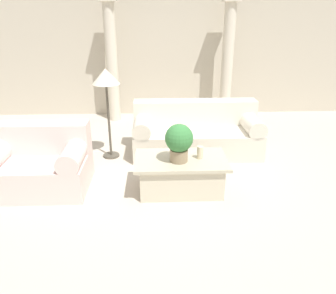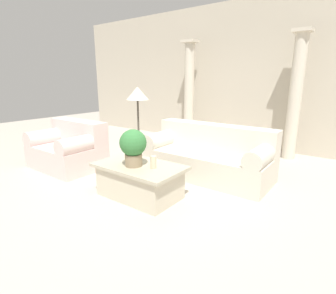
# 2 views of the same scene
# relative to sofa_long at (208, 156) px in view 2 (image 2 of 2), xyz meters

# --- Properties ---
(ground_plane) EXTENTS (16.00, 16.00, 0.00)m
(ground_plane) POSITION_rel_sofa_long_xyz_m (-0.47, -0.84, -0.33)
(ground_plane) COLOR #BCB2A3
(wall_back) EXTENTS (10.00, 0.06, 3.20)m
(wall_back) POSITION_rel_sofa_long_xyz_m (-0.47, 2.28, 1.27)
(wall_back) COLOR beige
(wall_back) RESTS_ON ground_plane
(sofa_long) EXTENTS (2.02, 0.87, 0.82)m
(sofa_long) POSITION_rel_sofa_long_xyz_m (0.00, 0.00, 0.00)
(sofa_long) COLOR beige
(sofa_long) RESTS_ON ground_plane
(loveseat) EXTENTS (1.26, 0.87, 0.82)m
(loveseat) POSITION_rel_sofa_long_xyz_m (-2.19, -1.09, 0.01)
(loveseat) COLOR beige
(loveseat) RESTS_ON ground_plane
(coffee_table) EXTENTS (1.17, 0.71, 0.44)m
(coffee_table) POSITION_rel_sofa_long_xyz_m (-0.35, -1.25, -0.11)
(coffee_table) COLOR beige
(coffee_table) RESTS_ON ground_plane
(potted_plant) EXTENTS (0.35, 0.35, 0.48)m
(potted_plant) POSITION_rel_sofa_long_xyz_m (-0.38, -1.32, 0.38)
(potted_plant) COLOR #937F60
(potted_plant) RESTS_ON coffee_table
(pillar_candle) EXTENTS (0.08, 0.08, 0.16)m
(pillar_candle) POSITION_rel_sofa_long_xyz_m (-0.11, -1.25, 0.19)
(pillar_candle) COLOR beige
(pillar_candle) RESTS_ON coffee_table
(floor_lamp) EXTENTS (0.41, 0.41, 1.40)m
(floor_lamp) POSITION_rel_sofa_long_xyz_m (-1.38, -0.14, 0.87)
(floor_lamp) COLOR #4C473D
(floor_lamp) RESTS_ON ground_plane
(column_left) EXTENTS (0.33, 0.33, 2.40)m
(column_left) POSITION_rel_sofa_long_xyz_m (-1.53, 1.82, 0.89)
(column_left) COLOR beige
(column_left) RESTS_ON ground_plane
(column_right) EXTENTS (0.33, 0.33, 2.40)m
(column_right) POSITION_rel_sofa_long_xyz_m (0.84, 1.82, 0.89)
(column_right) COLOR beige
(column_right) RESTS_ON ground_plane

